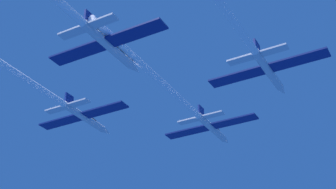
{
  "coord_description": "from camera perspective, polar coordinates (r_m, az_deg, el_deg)",
  "views": [
    {
      "loc": [
        32.52,
        -73.48,
        -37.67
      ],
      "look_at": [
        0.28,
        -15.68,
        0.15
      ],
      "focal_mm": 52.53,
      "sensor_mm": 36.0,
      "label": 1
    }
  ],
  "objects": [
    {
      "name": "jet_lead",
      "position": [
        79.92,
        1.94,
        -1.01
      ],
      "size": [
        17.35,
        43.26,
        2.87
      ],
      "color": "silver"
    },
    {
      "name": "jet_right_wing",
      "position": [
        61.37,
        7.7,
        8.31
      ],
      "size": [
        17.35,
        48.07,
        2.87
      ],
      "color": "silver"
    },
    {
      "name": "jet_left_wing",
      "position": [
        76.93,
        -15.13,
        1.01
      ],
      "size": [
        17.35,
        46.79,
        2.87
      ],
      "color": "silver"
    }
  ]
}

